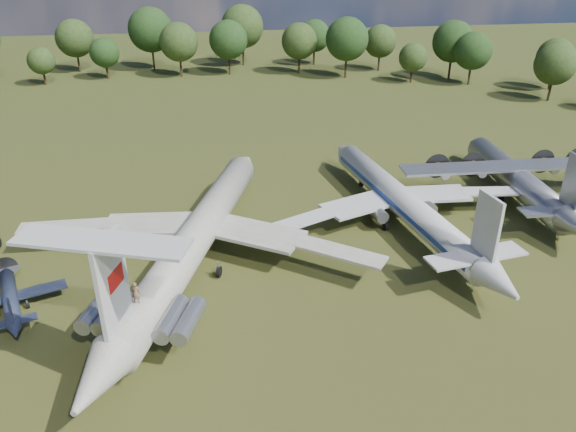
{
  "coord_description": "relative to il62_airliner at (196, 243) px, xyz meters",
  "views": [
    {
      "loc": [
        0.46,
        -53.33,
        32.02
      ],
      "look_at": [
        8.08,
        -1.47,
        5.0
      ],
      "focal_mm": 35.0,
      "sensor_mm": 36.0,
      "label": 1
    }
  ],
  "objects": [
    {
      "name": "ground",
      "position": [
        1.69,
        1.49,
        -2.53
      ],
      "size": [
        300.0,
        300.0,
        0.0
      ],
      "primitive_type": "plane",
      "color": "#263D14",
      "rests_on": "ground"
    },
    {
      "name": "il62_airliner",
      "position": [
        0.0,
        0.0,
        0.0
      ],
      "size": [
        54.1,
        61.57,
        5.06
      ],
      "primitive_type": null,
      "rotation": [
        0.0,
        0.0,
        -0.33
      ],
      "color": "silver",
      "rests_on": "ground"
    },
    {
      "name": "tu104_jet",
      "position": [
        24.47,
        5.76,
        -0.31
      ],
      "size": [
        40.22,
        49.33,
        4.44
      ],
      "primitive_type": null,
      "rotation": [
        0.0,
        0.0,
        0.17
      ],
      "color": "silver",
      "rests_on": "ground"
    },
    {
      "name": "an12_transport",
      "position": [
        41.48,
        10.26,
        -0.3
      ],
      "size": [
        31.4,
        34.85,
        4.46
      ],
      "primitive_type": null,
      "rotation": [
        0.0,
        0.0,
        -0.03
      ],
      "color": "#96989D",
      "rests_on": "ground"
    },
    {
      "name": "small_prop_west",
      "position": [
        -17.2,
        -5.76,
        -1.52
      ],
      "size": [
        14.09,
        16.3,
        2.01
      ],
      "primitive_type": null,
      "rotation": [
        0.0,
        0.0,
        0.34
      ],
      "color": "black",
      "rests_on": "ground"
    },
    {
      "name": "person_on_il62",
      "position": [
        -4.53,
        -13.42,
        3.49
      ],
      "size": [
        0.73,
        0.51,
        1.92
      ],
      "primitive_type": "imported",
      "rotation": [
        0.0,
        0.0,
        3.07
      ],
      "color": "#9B6B4F",
      "rests_on": "il62_airliner"
    }
  ]
}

